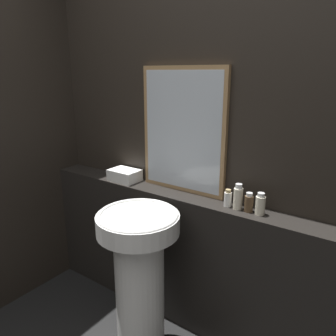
% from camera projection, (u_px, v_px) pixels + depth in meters
% --- Properties ---
extents(wall_back, '(8.00, 0.06, 2.50)m').
position_uv_depth(wall_back, '(200.00, 136.00, 2.00)').
color(wall_back, black).
rests_on(wall_back, ground_plane).
extents(vanity_counter, '(2.26, 0.18, 0.89)m').
position_uv_depth(vanity_counter, '(187.00, 260.00, 2.13)').
color(vanity_counter, black).
rests_on(vanity_counter, ground_plane).
extents(pedestal_sink, '(0.46, 0.46, 0.90)m').
position_uv_depth(pedestal_sink, '(139.00, 273.00, 1.87)').
color(pedestal_sink, white).
rests_on(pedestal_sink, ground_plane).
extents(mirror, '(0.59, 0.03, 0.77)m').
position_uv_depth(mirror, '(183.00, 131.00, 2.00)').
color(mirror, '#937047').
rests_on(mirror, vanity_counter).
extents(towel_stack, '(0.21, 0.15, 0.08)m').
position_uv_depth(towel_stack, '(125.00, 175.00, 2.29)').
color(towel_stack, white).
rests_on(towel_stack, vanity_counter).
extents(shampoo_bottle, '(0.04, 0.04, 0.10)m').
position_uv_depth(shampoo_bottle, '(228.00, 199.00, 1.85)').
color(shampoo_bottle, white).
rests_on(shampoo_bottle, vanity_counter).
extents(conditioner_bottle, '(0.05, 0.05, 0.15)m').
position_uv_depth(conditioner_bottle, '(238.00, 197.00, 1.81)').
color(conditioner_bottle, beige).
rests_on(conditioner_bottle, vanity_counter).
extents(lotion_bottle, '(0.05, 0.05, 0.11)m').
position_uv_depth(lotion_bottle, '(249.00, 203.00, 1.78)').
color(lotion_bottle, '#4C3823').
rests_on(lotion_bottle, vanity_counter).
extents(body_wash_bottle, '(0.05, 0.05, 0.12)m').
position_uv_depth(body_wash_bottle, '(260.00, 204.00, 1.74)').
color(body_wash_bottle, beige).
rests_on(body_wash_bottle, vanity_counter).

